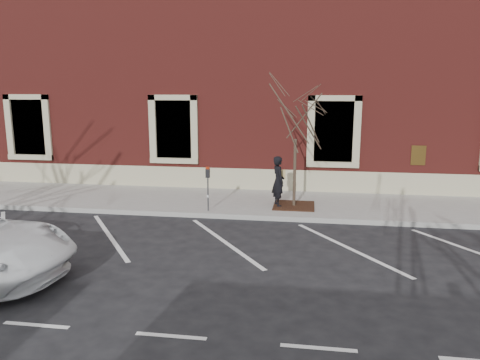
# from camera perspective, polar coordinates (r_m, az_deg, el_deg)

# --- Properties ---
(ground) EXTENTS (120.00, 120.00, 0.00)m
(ground) POSITION_cam_1_polar(r_m,az_deg,el_deg) (14.52, -0.36, -4.72)
(ground) COLOR #28282B
(ground) RESTS_ON ground
(sidewalk_near) EXTENTS (40.00, 3.50, 0.15)m
(sidewalk_near) POSITION_cam_1_polar(r_m,az_deg,el_deg) (16.18, 0.61, -2.76)
(sidewalk_near) COLOR #ACA7A1
(sidewalk_near) RESTS_ON ground
(curb_near) EXTENTS (40.00, 0.12, 0.15)m
(curb_near) POSITION_cam_1_polar(r_m,az_deg,el_deg) (14.46, -0.39, -4.49)
(curb_near) COLOR #9E9E99
(curb_near) RESTS_ON ground
(parking_stripes) EXTENTS (28.00, 4.40, 0.01)m
(parking_stripes) POSITION_cam_1_polar(r_m,az_deg,el_deg) (12.46, -1.94, -7.51)
(parking_stripes) COLOR silver
(parking_stripes) RESTS_ON ground
(building_civic) EXTENTS (40.00, 8.62, 8.00)m
(building_civic) POSITION_cam_1_polar(r_m,az_deg,el_deg) (21.63, 2.89, 11.32)
(building_civic) COLOR maroon
(building_civic) RESTS_ON ground
(man) EXTENTS (0.60, 0.71, 1.66)m
(man) POSITION_cam_1_polar(r_m,az_deg,el_deg) (15.27, 4.69, -0.17)
(man) COLOR black
(man) RESTS_ON sidewalk_near
(parking_meter) EXTENTS (0.13, 0.10, 1.41)m
(parking_meter) POSITION_cam_1_polar(r_m,az_deg,el_deg) (14.66, -3.95, -0.06)
(parking_meter) COLOR #595B60
(parking_meter) RESTS_ON sidewalk_near
(tree_grate) EXTENTS (1.33, 1.33, 0.03)m
(tree_grate) POSITION_cam_1_polar(r_m,az_deg,el_deg) (15.50, 6.58, -3.12)
(tree_grate) COLOR #382012
(tree_grate) RESTS_ON sidewalk_near
(sapling) EXTENTS (2.41, 2.41, 4.02)m
(sapling) POSITION_cam_1_polar(r_m,az_deg,el_deg) (15.04, 6.83, 7.25)
(sapling) COLOR #4A372D
(sapling) RESTS_ON sidewalk_near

